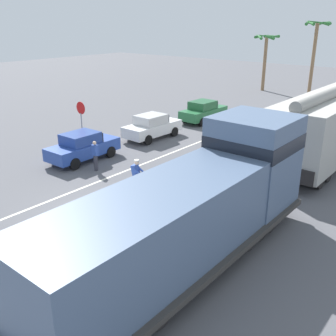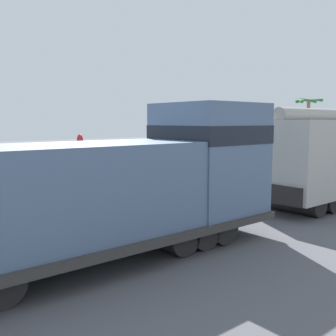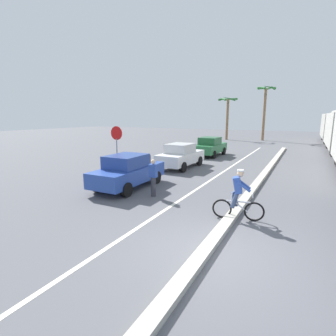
# 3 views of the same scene
# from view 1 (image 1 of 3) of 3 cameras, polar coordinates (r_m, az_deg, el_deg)

# --- Properties ---
(ground_plane) EXTENTS (120.00, 120.00, 0.00)m
(ground_plane) POSITION_cam_1_polar(r_m,az_deg,el_deg) (16.61, -10.89, -6.49)
(ground_plane) COLOR #56565B
(median_curb) EXTENTS (0.36, 36.00, 0.16)m
(median_curb) POSITION_cam_1_polar(r_m,az_deg,el_deg) (20.53, 1.90, -0.44)
(median_curb) COLOR #B2AD9E
(median_curb) RESTS_ON ground
(lane_stripe) EXTENTS (0.14, 36.00, 0.01)m
(lane_stripe) POSITION_cam_1_polar(r_m,az_deg,el_deg) (22.00, -3.06, 0.81)
(lane_stripe) COLOR silver
(lane_stripe) RESTS_ON ground
(locomotive) EXTENTS (3.10, 11.61, 4.20)m
(locomotive) POSITION_cam_1_polar(r_m,az_deg,el_deg) (12.69, 4.41, -6.03)
(locomotive) COLOR slate
(locomotive) RESTS_ON ground
(hopper_car_lead) EXTENTS (2.90, 10.60, 4.18)m
(hopper_car_lead) POSITION_cam_1_polar(r_m,az_deg,el_deg) (23.08, 22.17, 5.63)
(hopper_car_lead) COLOR #AFADA5
(hopper_car_lead) RESTS_ON ground
(parked_car_blue) EXTENTS (1.87, 4.22, 1.62)m
(parked_car_blue) POSITION_cam_1_polar(r_m,az_deg,el_deg) (22.61, -12.26, 3.08)
(parked_car_blue) COLOR #28479E
(parked_car_blue) RESTS_ON ground
(parked_car_white) EXTENTS (1.92, 4.24, 1.62)m
(parked_car_white) POSITION_cam_1_polar(r_m,az_deg,el_deg) (26.36, -2.32, 6.06)
(parked_car_white) COLOR silver
(parked_car_white) RESTS_ON ground
(parked_car_green) EXTENTS (1.92, 4.24, 1.62)m
(parked_car_green) POSITION_cam_1_polar(r_m,az_deg,el_deg) (30.96, 5.15, 8.21)
(parked_car_green) COLOR #286B3D
(parked_car_green) RESTS_ON ground
(cyclist) EXTENTS (1.69, 0.54, 1.71)m
(cyclist) POSITION_cam_1_polar(r_m,az_deg,el_deg) (17.67, -4.60, -1.54)
(cyclist) COLOR black
(cyclist) RESTS_ON ground
(stop_sign) EXTENTS (0.76, 0.08, 2.88)m
(stop_sign) POSITION_cam_1_polar(r_m,az_deg,el_deg) (24.59, -12.48, 7.40)
(stop_sign) COLOR gray
(stop_sign) RESTS_ON ground
(palm_tree_near) EXTENTS (2.75, 2.77, 7.51)m
(palm_tree_near) POSITION_cam_1_polar(r_m,az_deg,el_deg) (45.12, 20.62, 17.04)
(palm_tree_near) COLOR #846647
(palm_tree_near) RESTS_ON ground
(palm_tree_far) EXTENTS (2.65, 2.70, 6.15)m
(palm_tree_far) POSITION_cam_1_polar(r_m,az_deg,el_deg) (45.86, 13.98, 16.42)
(palm_tree_far) COLOR #846647
(palm_tree_far) RESTS_ON ground
(pedestrian_by_cars) EXTENTS (0.34, 0.22, 1.62)m
(pedestrian_by_cars) POSITION_cam_1_polar(r_m,az_deg,el_deg) (20.89, -10.50, 1.83)
(pedestrian_by_cars) COLOR #33333D
(pedestrian_by_cars) RESTS_ON ground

